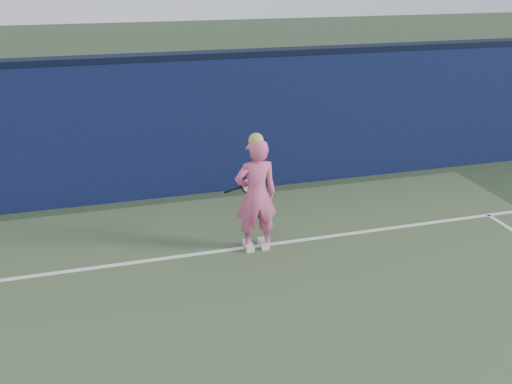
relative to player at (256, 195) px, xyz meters
name	(u,v)px	position (x,y,z in m)	size (l,w,h in m)	color
backstop_wall	(187,128)	(-0.61, 2.52, 0.37)	(24.00, 0.40, 2.50)	#0B1234
wall_cap	(183,56)	(-0.61, 2.52, 1.67)	(24.00, 0.42, 0.10)	black
player	(256,195)	(0.00, 0.00, 0.00)	(0.64, 0.42, 1.83)	#E5598E
racket	(248,185)	(-0.01, 0.43, -0.01)	(0.55, 0.12, 0.30)	black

